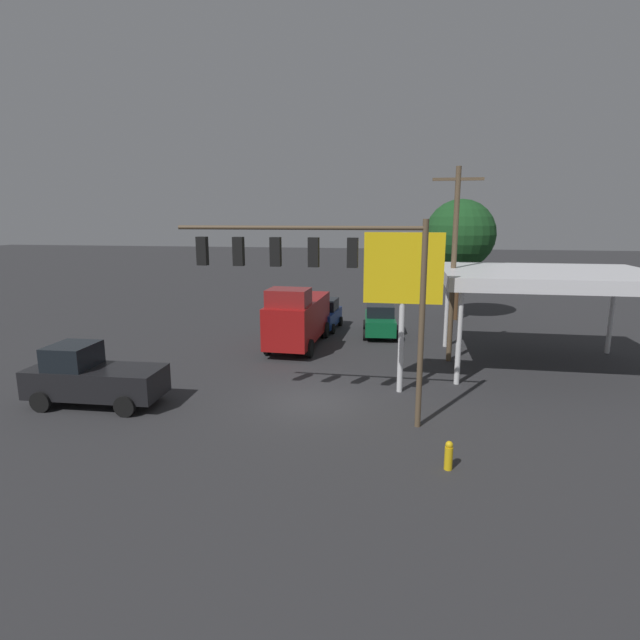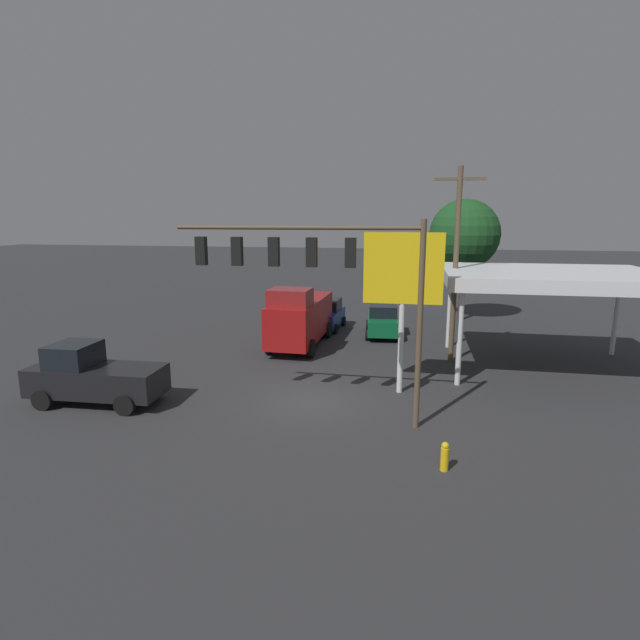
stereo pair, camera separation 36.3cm
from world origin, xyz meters
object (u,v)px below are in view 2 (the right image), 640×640
Objects in this scene: utility_pole at (456,262)px; street_tree at (464,235)px; delivery_truck at (300,317)px; fire_hydrant at (445,456)px; pickup_parked at (93,376)px; price_sign at (403,275)px; traffic_signal_assembly at (314,267)px; hatchback_crossing at (327,315)px; sedan_waiting at (383,320)px.

utility_pole reaches higher than street_tree.
street_tree reaches higher than delivery_truck.
delivery_truck reaches higher than fire_hydrant.
fire_hydrant is (-13.32, 3.02, -0.67)m from pickup_parked.
fire_hydrant is (2.33, 22.41, -5.59)m from street_tree.
utility_pole is at bearing 82.76° from street_tree.
utility_pole is 12.51m from fire_hydrant.
delivery_truck is (5.78, -6.59, -3.25)m from price_sign.
price_sign is at bearing -130.17° from traffic_signal_assembly.
street_tree is 9.62× the size of fire_hydrant.
price_sign is (2.43, 5.08, -0.15)m from utility_pole.
fire_hydrant is at bearing 146.09° from traffic_signal_assembly.
traffic_signal_assembly is at bearing 57.87° from utility_pole.
traffic_signal_assembly reaches higher than pickup_parked.
hatchback_crossing is at bearing 173.62° from delivery_truck.
delivery_truck reaches higher than pickup_parked.
price_sign is 8.04m from fire_hydrant.
sedan_waiting is 9.22m from street_tree.
delivery_truck is at bearing -74.37° from traffic_signal_assembly.
price_sign is at bearing -77.16° from fire_hydrant.
delivery_truck is 5.77m from sedan_waiting.
price_sign is at bearing 43.38° from delivery_truck.
traffic_signal_assembly is 1.02× the size of street_tree.
pickup_parked is 16.38m from hatchback_crossing.
traffic_signal_assembly is at bearing -11.15° from sedan_waiting.
delivery_truck is 11.76m from pickup_parked.
sedan_waiting is (-3.72, 1.23, 0.00)m from hatchback_crossing.
sedan_waiting is 5.14× the size of fire_hydrant.
utility_pole is at bearing 31.97° from sedan_waiting.
street_tree is (-15.65, -19.38, 4.92)m from pickup_parked.
sedan_waiting is (-10.50, -13.67, -0.16)m from pickup_parked.
street_tree reaches higher than traffic_signal_assembly.
utility_pole reaches higher than hatchback_crossing.
price_sign reaches higher than fire_hydrant.
delivery_truck is at bearing -60.96° from fire_hydrant.
sedan_waiting is at bearing -80.40° from fire_hydrant.
hatchback_crossing is 11.16m from street_tree.
fire_hydrant is (-7.26, 13.08, -1.26)m from delivery_truck.
pickup_parked reaches higher than fire_hydrant.
traffic_signal_assembly is 9.81× the size of fire_hydrant.
traffic_signal_assembly reaches higher than fire_hydrant.
hatchback_crossing is (2.10, -14.94, -4.60)m from traffic_signal_assembly.
sedan_waiting is at bearing -129.23° from pickup_parked.
sedan_waiting is (-1.62, -13.71, -4.60)m from traffic_signal_assembly.
traffic_signal_assembly is 1.30× the size of price_sign.
price_sign is (-2.96, -3.51, -0.61)m from traffic_signal_assembly.
price_sign reaches higher than delivery_truck.
street_tree is (-9.59, -9.33, 4.33)m from delivery_truck.
utility_pole is at bearing -94.72° from fire_hydrant.
price_sign is 11.04m from sedan_waiting.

